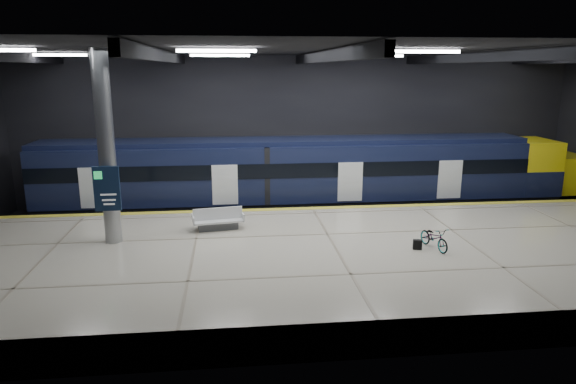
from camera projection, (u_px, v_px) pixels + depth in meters
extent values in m
plane|color=black|center=(322.00, 252.00, 21.01)|extent=(30.00, 30.00, 0.00)
cube|color=black|center=(298.00, 131.00, 27.80)|extent=(30.00, 0.10, 8.00)
cube|color=black|center=(383.00, 210.00, 12.34)|extent=(30.00, 0.10, 8.00)
cube|color=black|center=(326.00, 50.00, 19.14)|extent=(30.00, 16.00, 0.10)
cube|color=black|center=(163.00, 56.00, 18.56)|extent=(0.25, 16.00, 0.40)
cube|color=black|center=(326.00, 57.00, 19.19)|extent=(0.25, 16.00, 0.40)
cube|color=black|center=(479.00, 57.00, 19.83)|extent=(0.25, 16.00, 0.40)
cube|color=white|center=(217.00, 51.00, 16.81)|extent=(2.60, 0.18, 0.10)
cube|color=white|center=(423.00, 52.00, 17.55)|extent=(2.60, 0.18, 0.10)
cube|color=white|center=(55.00, 55.00, 21.87)|extent=(2.60, 0.18, 0.10)
cube|color=white|center=(220.00, 55.00, 22.61)|extent=(2.60, 0.18, 0.10)
cube|color=white|center=(375.00, 56.00, 23.35)|extent=(2.60, 0.18, 0.10)
cube|color=white|center=(520.00, 56.00, 24.09)|extent=(2.60, 0.18, 0.10)
cube|color=#B7B09B|center=(335.00, 261.00, 18.47)|extent=(30.00, 11.00, 1.10)
cube|color=yellow|center=(312.00, 208.00, 23.41)|extent=(30.00, 0.40, 0.01)
cube|color=gray|center=(306.00, 217.00, 25.61)|extent=(30.00, 0.08, 0.16)
cube|color=gray|center=(302.00, 210.00, 27.00)|extent=(30.00, 0.08, 0.16)
cube|color=black|center=(285.00, 205.00, 26.10)|extent=(24.00, 2.58, 0.80)
cube|color=#0F1533|center=(285.00, 171.00, 25.68)|extent=(24.00, 2.80, 2.75)
cube|color=#0F1533|center=(285.00, 141.00, 25.33)|extent=(24.00, 2.30, 0.24)
cube|color=black|center=(288.00, 171.00, 24.25)|extent=(24.00, 0.04, 0.70)
cube|color=white|center=(350.00, 182.00, 24.71)|extent=(1.20, 0.05, 1.90)
cube|color=yellow|center=(530.00, 166.00, 27.05)|extent=(2.00, 2.80, 2.75)
ellipsoid|color=yellow|center=(575.00, 173.00, 27.44)|extent=(3.60, 2.52, 1.90)
cube|color=black|center=(536.00, 162.00, 27.04)|extent=(1.60, 2.38, 0.80)
cube|color=#595B60|center=(218.00, 226.00, 20.34)|extent=(1.61, 0.72, 0.29)
cube|color=silver|center=(218.00, 220.00, 20.29)|extent=(2.04, 1.11, 0.08)
cube|color=silver|center=(218.00, 214.00, 20.23)|extent=(1.93, 0.37, 0.49)
cube|color=silver|center=(193.00, 219.00, 20.02)|extent=(0.18, 0.82, 0.29)
cube|color=silver|center=(242.00, 216.00, 20.51)|extent=(0.18, 0.82, 0.29)
imported|color=#99999E|center=(434.00, 238.00, 18.08)|extent=(0.90, 1.63, 0.81)
cube|color=black|center=(417.00, 245.00, 18.07)|extent=(0.33, 0.24, 0.35)
cylinder|color=#9EA0A5|center=(106.00, 149.00, 18.13)|extent=(0.60, 0.60, 6.90)
cube|color=#0E1B33|center=(107.00, 189.00, 18.04)|extent=(0.90, 0.12, 1.60)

